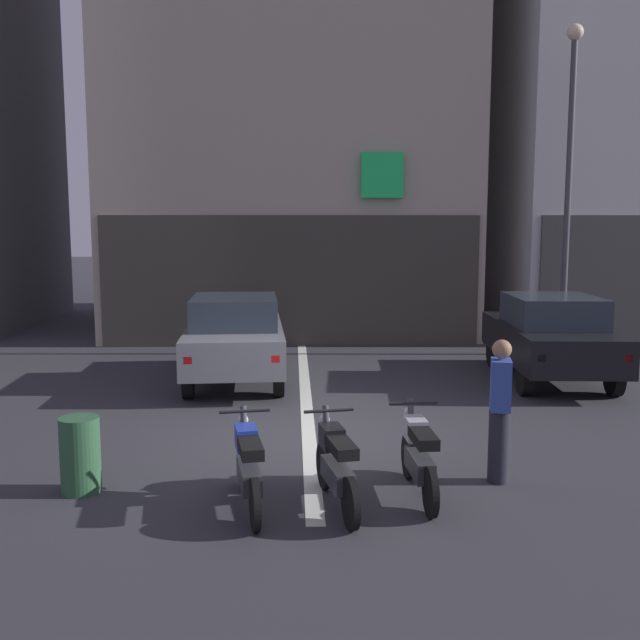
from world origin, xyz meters
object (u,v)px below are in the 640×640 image
(car_grey_crossing_near, at_px, (235,336))
(car_black_parked_kerbside, at_px, (550,335))
(trash_bin, at_px, (80,455))
(person_by_motorcycles, at_px, (500,410))
(motorcycle_blue_row_leftmost, at_px, (248,465))
(motorcycle_silver_row_centre, at_px, (419,455))
(street_lamp, at_px, (570,160))
(motorcycle_black_row_left_mid, at_px, (336,465))

(car_grey_crossing_near, bearing_deg, car_black_parked_kerbside, -0.95)
(trash_bin, bearing_deg, person_by_motorcycles, 1.55)
(motorcycle_blue_row_leftmost, bearing_deg, motorcycle_silver_row_centre, 8.29)
(trash_bin, bearing_deg, car_black_parked_kerbside, 37.38)
(car_black_parked_kerbside, distance_m, motorcycle_silver_row_centre, 6.80)
(motorcycle_silver_row_centre, bearing_deg, person_by_motorcycles, 20.62)
(street_lamp, xyz_separation_m, person_by_motorcycles, (-3.83, -8.20, -3.56))
(car_grey_crossing_near, relative_size, trash_bin, 4.93)
(car_black_parked_kerbside, bearing_deg, motorcycle_black_row_left_mid, -126.23)
(motorcycle_blue_row_leftmost, height_order, motorcycle_black_row_left_mid, same)
(motorcycle_black_row_left_mid, bearing_deg, person_by_motorcycles, 18.89)
(car_grey_crossing_near, xyz_separation_m, motorcycle_black_row_left_mid, (1.54, -6.18, -0.43))
(motorcycle_blue_row_leftmost, distance_m, trash_bin, 1.96)
(street_lamp, xyz_separation_m, trash_bin, (-8.56, -8.33, -3.99))
(person_by_motorcycles, bearing_deg, car_grey_crossing_near, 122.05)
(motorcycle_black_row_left_mid, bearing_deg, car_black_parked_kerbside, 53.77)
(person_by_motorcycles, height_order, trash_bin, person_by_motorcycles)
(street_lamp, bearing_deg, motorcycle_silver_row_centre, -119.38)
(motorcycle_blue_row_leftmost, relative_size, person_by_motorcycles, 0.99)
(motorcycle_black_row_left_mid, height_order, motorcycle_silver_row_centre, same)
(car_black_parked_kerbside, height_order, trash_bin, car_black_parked_kerbside)
(motorcycle_blue_row_leftmost, distance_m, motorcycle_silver_row_centre, 1.86)
(motorcycle_black_row_left_mid, distance_m, motorcycle_silver_row_centre, 0.96)
(car_grey_crossing_near, distance_m, motorcycle_black_row_left_mid, 6.38)
(car_grey_crossing_near, xyz_separation_m, motorcycle_blue_row_leftmost, (0.62, -6.16, -0.43))
(car_grey_crossing_near, height_order, motorcycle_blue_row_leftmost, car_grey_crossing_near)
(car_black_parked_kerbside, relative_size, motorcycle_silver_row_centre, 2.52)
(car_black_parked_kerbside, distance_m, person_by_motorcycles, 5.98)
(person_by_motorcycles, bearing_deg, street_lamp, 64.95)
(motorcycle_blue_row_leftmost, height_order, motorcycle_silver_row_centre, same)
(motorcycle_blue_row_leftmost, bearing_deg, car_grey_crossing_near, 95.74)
(car_black_parked_kerbside, xyz_separation_m, motorcycle_silver_row_centre, (-3.53, -5.79, -0.43))
(car_grey_crossing_near, relative_size, motorcycle_black_row_left_mid, 2.53)
(car_grey_crossing_near, xyz_separation_m, trash_bin, (-1.27, -5.65, -0.46))
(car_black_parked_kerbside, xyz_separation_m, street_lamp, (1.30, 2.78, 3.53))
(car_grey_crossing_near, distance_m, trash_bin, 5.81)
(street_lamp, height_order, motorcycle_blue_row_leftmost, street_lamp)
(motorcycle_blue_row_leftmost, height_order, trash_bin, motorcycle_blue_row_leftmost)
(car_grey_crossing_near, height_order, car_black_parked_kerbside, same)
(car_grey_crossing_near, relative_size, street_lamp, 0.57)
(car_black_parked_kerbside, bearing_deg, trash_bin, -142.62)
(street_lamp, distance_m, motorcycle_silver_row_centre, 10.60)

